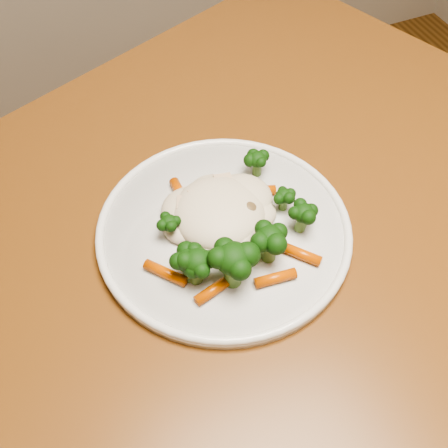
# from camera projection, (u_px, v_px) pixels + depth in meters

# --- Properties ---
(dining_table) EXTENTS (1.39, 1.17, 0.75)m
(dining_table) POSITION_uv_depth(u_px,v_px,m) (187.00, 342.00, 0.68)
(dining_table) COLOR brown
(dining_table) RESTS_ON ground
(plate) EXTENTS (0.29, 0.29, 0.01)m
(plate) POSITION_uv_depth(u_px,v_px,m) (224.00, 231.00, 0.65)
(plate) COLOR white
(plate) RESTS_ON dining_table
(meal) EXTENTS (0.21, 0.19, 0.05)m
(meal) POSITION_uv_depth(u_px,v_px,m) (227.00, 225.00, 0.62)
(meal) COLOR beige
(meal) RESTS_ON plate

